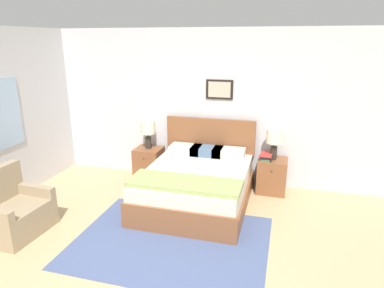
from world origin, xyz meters
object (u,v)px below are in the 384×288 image
at_px(armchair, 12,213).
at_px(table_lamp_by_door, 274,139).
at_px(table_lamp_near_window, 148,129).
at_px(nightstand_near_window, 149,163).
at_px(nightstand_by_door, 272,176).
at_px(bed, 197,184).

relative_size(armchair, table_lamp_by_door, 1.70).
distance_m(table_lamp_near_window, table_lamp_by_door, 2.15).
bearing_deg(table_lamp_by_door, nightstand_near_window, -179.83).
distance_m(armchair, nightstand_by_door, 3.82).
distance_m(armchair, table_lamp_by_door, 3.88).
bearing_deg(nightstand_by_door, bed, -146.35).
bearing_deg(nightstand_near_window, nightstand_by_door, 0.00).
height_order(nightstand_near_window, nightstand_by_door, same).
bearing_deg(table_lamp_by_door, bed, -146.12).
xyz_separation_m(nightstand_near_window, table_lamp_near_window, (0.00, 0.01, 0.63)).
bearing_deg(bed, nightstand_by_door, 33.65).
height_order(bed, nightstand_by_door, bed).
bearing_deg(armchair, table_lamp_by_door, 127.39).
xyz_separation_m(bed, table_lamp_near_window, (-1.08, 0.72, 0.60)).
height_order(bed, table_lamp_near_window, bed).
bearing_deg(armchair, table_lamp_near_window, 158.23).
distance_m(nightstand_by_door, table_lamp_by_door, 0.63).
relative_size(table_lamp_near_window, table_lamp_by_door, 1.00).
height_order(nightstand_near_window, table_lamp_by_door, table_lamp_by_door).
bearing_deg(armchair, nightstand_by_door, 127.32).
bearing_deg(table_lamp_by_door, table_lamp_near_window, 180.00).
relative_size(nightstand_near_window, table_lamp_near_window, 1.13).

